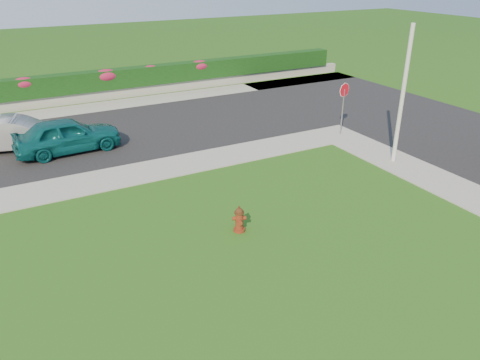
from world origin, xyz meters
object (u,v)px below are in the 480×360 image
sedan_silver (17,133)px  stop_sign (344,97)px  utility_pole (402,96)px  sedan_teal (67,135)px  fire_hydrant (239,220)px

sedan_silver → stop_sign: 14.49m
sedan_silver → utility_pole: utility_pole is taller
sedan_teal → sedan_silver: bearing=50.3°
fire_hydrant → stop_sign: bearing=55.2°
fire_hydrant → stop_sign: 10.13m
utility_pole → stop_sign: utility_pole is taller
sedan_teal → stop_sign: size_ratio=1.75×
sedan_teal → sedan_silver: size_ratio=1.02×
utility_pole → fire_hydrant: bearing=-167.0°
sedan_teal → stop_sign: stop_sign is taller
fire_hydrant → sedan_teal: 9.77m
sedan_teal → sedan_silver: (-1.84, 1.36, -0.04)m
sedan_teal → stop_sign: (11.70, -3.67, 1.05)m
fire_hydrant → sedan_silver: 11.74m
utility_pole → stop_sign: bearing=86.3°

